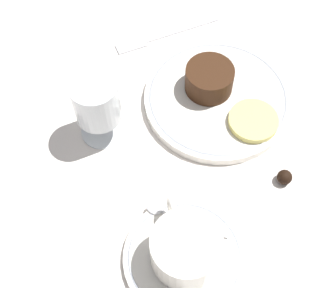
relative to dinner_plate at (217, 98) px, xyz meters
The scene contains 10 objects.
ground_plane 0.05m from the dinner_plate, 98.57° to the left, with size 3.00×3.00×0.00m, color white.
dinner_plate is the anchor object (origin of this frame).
saucer 0.25m from the dinner_plate, 150.05° to the left, with size 0.15×0.15×0.01m.
coffee_cup 0.25m from the dinner_plate, 150.09° to the left, with size 0.11×0.08×0.06m.
spoon 0.20m from the dinner_plate, 144.56° to the left, with size 0.08×0.09×0.00m.
wine_glass 0.19m from the dinner_plate, 89.85° to the left, with size 0.06×0.06×0.11m.
fork 0.16m from the dinner_plate, 18.62° to the left, with size 0.03×0.18×0.01m.
dessert_cake 0.03m from the dinner_plate, 22.39° to the left, with size 0.07×0.07×0.04m.
pineapple_slice 0.07m from the dinner_plate, 152.13° to the right, with size 0.07×0.07×0.01m.
chocolate_truffle 0.16m from the dinner_plate, 165.30° to the right, with size 0.02×0.02×0.02m.
Camera 1 is at (-0.37, 0.15, 0.58)m, focal length 50.00 mm.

